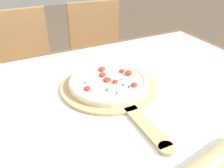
# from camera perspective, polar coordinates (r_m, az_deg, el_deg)

# --- Properties ---
(dining_table) EXTENTS (1.43, 1.04, 0.75)m
(dining_table) POSITION_cam_1_polar(r_m,az_deg,el_deg) (0.96, 2.75, -7.19)
(dining_table) COLOR brown
(dining_table) RESTS_ON ground_plane
(towel_cloth) EXTENTS (1.35, 0.96, 0.00)m
(towel_cloth) POSITION_cam_1_polar(r_m,az_deg,el_deg) (0.90, 2.90, -2.39)
(towel_cloth) COLOR silver
(towel_cloth) RESTS_ON dining_table
(pizza_peel) EXTENTS (0.38, 0.58, 0.01)m
(pizza_peel) POSITION_cam_1_polar(r_m,az_deg,el_deg) (0.92, -0.22, -1.07)
(pizza_peel) COLOR tan
(pizza_peel) RESTS_ON towel_cloth
(pizza) EXTENTS (0.31, 0.31, 0.04)m
(pizza) POSITION_cam_1_polar(r_m,az_deg,el_deg) (0.92, -0.80, 0.61)
(pizza) COLOR beige
(pizza) RESTS_ON pizza_peel
(rolling_pin) EXTENTS (0.41, 0.11, 0.06)m
(rolling_pin) POSITION_cam_1_polar(r_m,az_deg,el_deg) (0.65, 22.55, -17.45)
(rolling_pin) COLOR tan
(rolling_pin) RESTS_ON towel_cloth
(chair_left) EXTENTS (0.41, 0.41, 0.89)m
(chair_left) POSITION_cam_1_polar(r_m,az_deg,el_deg) (1.68, -20.12, 3.27)
(chair_left) COLOR #A37547
(chair_left) RESTS_ON ground_plane
(chair_right) EXTENTS (0.44, 0.44, 0.89)m
(chair_right) POSITION_cam_1_polar(r_m,az_deg,el_deg) (1.79, -3.26, 6.92)
(chair_right) COLOR #A37547
(chair_right) RESTS_ON ground_plane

